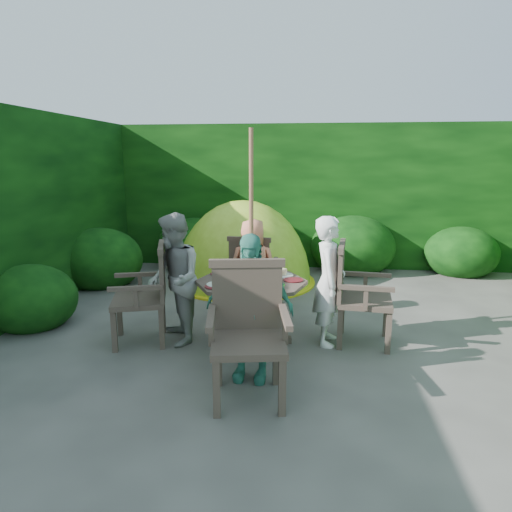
# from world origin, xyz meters

# --- Properties ---
(ground) EXTENTS (60.00, 60.00, 0.00)m
(ground) POSITION_xyz_m (0.00, 0.00, 0.00)
(ground) COLOR #494641
(ground) RESTS_ON ground
(hedge_enclosure) EXTENTS (9.00, 9.00, 2.50)m
(hedge_enclosure) POSITION_xyz_m (0.00, 1.33, 1.25)
(hedge_enclosure) COLOR black
(hedge_enclosure) RESTS_ON ground
(patio_table) EXTENTS (1.28, 1.28, 0.81)m
(patio_table) POSITION_xyz_m (-0.73, -0.00, 0.57)
(patio_table) COLOR #3B2F27
(patio_table) RESTS_ON ground
(parasol_pole) EXTENTS (0.05, 0.05, 2.20)m
(parasol_pole) POSITION_xyz_m (-0.73, -0.01, 1.10)
(parasol_pole) COLOR brown
(parasol_pole) RESTS_ON ground
(garden_chair_right) EXTENTS (0.61, 0.66, 1.02)m
(garden_chair_right) POSITION_xyz_m (0.35, 0.13, 0.54)
(garden_chair_right) COLOR #3B2F27
(garden_chair_right) RESTS_ON ground
(garden_chair_left) EXTENTS (0.68, 0.73, 1.01)m
(garden_chair_left) POSITION_xyz_m (-1.82, -0.11, 0.54)
(garden_chair_left) COLOR #3B2F27
(garden_chair_left) RESTS_ON ground
(garden_chair_back) EXTENTS (0.61, 0.56, 0.93)m
(garden_chair_back) POSITION_xyz_m (-0.87, 1.09, 0.50)
(garden_chair_back) COLOR #3B2F27
(garden_chair_back) RESTS_ON ground
(garden_chair_front) EXTENTS (0.72, 0.66, 1.06)m
(garden_chair_front) POSITION_xyz_m (-0.62, -1.09, 0.56)
(garden_chair_front) COLOR #3B2F27
(garden_chair_front) RESTS_ON ground
(child_right) EXTENTS (0.35, 0.51, 1.35)m
(child_right) POSITION_xyz_m (0.06, 0.08, 0.67)
(child_right) COLOR white
(child_right) RESTS_ON ground
(child_left) EXTENTS (0.75, 0.82, 1.37)m
(child_left) POSITION_xyz_m (-1.53, -0.09, 0.69)
(child_left) COLOR gray
(child_left) RESTS_ON ground
(child_back) EXTENTS (0.61, 0.41, 1.21)m
(child_back) POSITION_xyz_m (-0.82, 0.79, 0.61)
(child_back) COLOR #EB8461
(child_back) RESTS_ON ground
(child_front) EXTENTS (0.78, 0.37, 1.30)m
(child_front) POSITION_xyz_m (-0.65, -0.80, 0.65)
(child_front) COLOR teal
(child_front) RESTS_ON ground
(dome_tent) EXTENTS (2.54, 2.54, 2.58)m
(dome_tent) POSITION_xyz_m (-1.17, 2.39, 0.00)
(dome_tent) COLOR #9DBD24
(dome_tent) RESTS_ON ground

